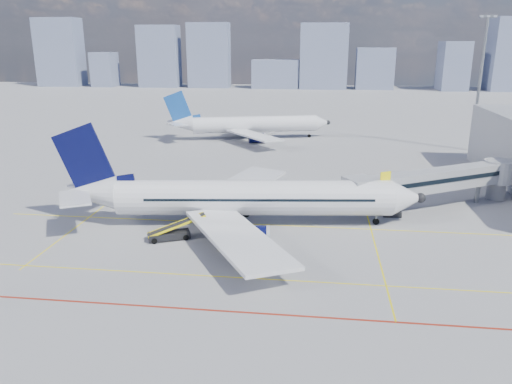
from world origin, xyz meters
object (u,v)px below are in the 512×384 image
main_aircraft (239,198)px  belt_loader (171,234)px  baggage_tug (248,246)px  cargo_dolly (253,249)px  ramp_worker (266,251)px  second_aircraft (248,125)px

main_aircraft → belt_loader: bearing=-146.6°
baggage_tug → cargo_dolly: cargo_dolly is taller
baggage_tug → ramp_worker: size_ratio=1.47×
baggage_tug → cargo_dolly: 2.05m
main_aircraft → baggage_tug: main_aircraft is taller
second_aircraft → cargo_dolly: (9.36, -63.55, -2.09)m
second_aircraft → ramp_worker: (10.59, -62.86, -2.46)m
baggage_tug → belt_loader: size_ratio=0.36×
second_aircraft → baggage_tug: (8.61, -61.70, -2.56)m
second_aircraft → belt_loader: 59.32m
second_aircraft → baggage_tug: 62.35m
second_aircraft → belt_loader: (-0.24, -59.26, -2.55)m
second_aircraft → ramp_worker: second_aircraft is taller
main_aircraft → second_aircraft: bearing=90.2°
main_aircraft → ramp_worker: size_ratio=27.77×
second_aircraft → belt_loader: size_ratio=5.72×
cargo_dolly → baggage_tug: bearing=118.8°
baggage_tug → cargo_dolly: (0.74, -1.85, 0.47)m
main_aircraft → belt_loader: (-6.66, -5.60, -2.54)m
second_aircraft → baggage_tug: bearing=-97.2°
main_aircraft → second_aircraft: size_ratio=1.18×
second_aircraft → baggage_tug: size_ratio=16.07×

